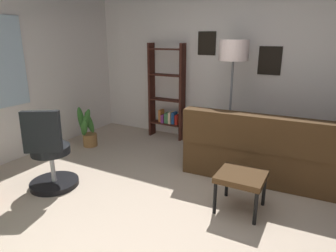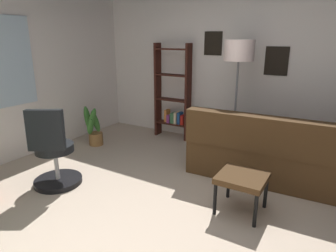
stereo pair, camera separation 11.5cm
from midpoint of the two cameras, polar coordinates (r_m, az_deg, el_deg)
ground_plane at (r=3.01m, az=0.10°, el=-18.79°), size 4.80×5.44×0.10m
wall_right_with_frames at (r=4.77m, az=14.60°, el=10.95°), size 0.12×5.44×2.52m
couch at (r=4.05m, az=20.57°, el=-4.55°), size 1.66×2.14×0.86m
footstool at (r=3.07m, az=12.96°, el=-9.93°), size 0.45×0.46×0.40m
office_chair at (r=3.67m, az=-22.76°, el=-5.77°), size 0.59×0.57×0.97m
bookshelf at (r=5.08m, az=-0.83°, el=5.75°), size 0.18×0.64×1.62m
floor_lamp at (r=4.24m, az=11.78°, el=12.95°), size 0.41×0.41×1.68m
potted_plant at (r=4.94m, az=-16.03°, el=-0.67°), size 0.31×0.38×0.65m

